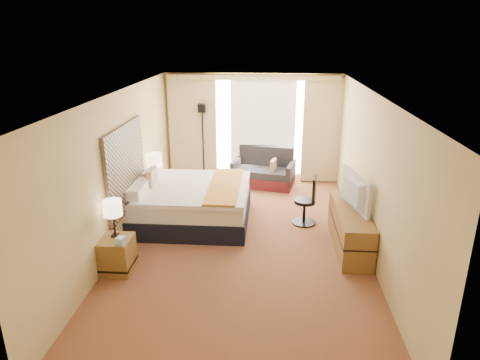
# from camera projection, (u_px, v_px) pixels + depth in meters

# --- Properties ---
(floor) EXTENTS (4.20, 7.00, 0.02)m
(floor) POSITION_uv_depth(u_px,v_px,m) (243.00, 243.00, 7.53)
(floor) COLOR #5D241A
(floor) RESTS_ON ground
(ceiling) EXTENTS (4.20, 7.00, 0.02)m
(ceiling) POSITION_uv_depth(u_px,v_px,m) (243.00, 94.00, 6.67)
(ceiling) COLOR silver
(ceiling) RESTS_ON wall_back
(wall_back) EXTENTS (4.20, 0.02, 2.60)m
(wall_back) POSITION_uv_depth(u_px,v_px,m) (253.00, 128.00, 10.40)
(wall_back) COLOR beige
(wall_back) RESTS_ON ground
(wall_front) EXTENTS (4.20, 0.02, 2.60)m
(wall_front) POSITION_uv_depth(u_px,v_px,m) (217.00, 296.00, 3.81)
(wall_front) COLOR beige
(wall_front) RESTS_ON ground
(wall_left) EXTENTS (0.02, 7.00, 2.60)m
(wall_left) POSITION_uv_depth(u_px,v_px,m) (120.00, 170.00, 7.25)
(wall_left) COLOR beige
(wall_left) RESTS_ON ground
(wall_right) EXTENTS (0.02, 7.00, 2.60)m
(wall_right) POSITION_uv_depth(u_px,v_px,m) (372.00, 176.00, 6.96)
(wall_right) COLOR beige
(wall_right) RESTS_ON ground
(headboard) EXTENTS (0.06, 1.85, 1.50)m
(headboard) POSITION_uv_depth(u_px,v_px,m) (126.00, 168.00, 7.44)
(headboard) COLOR black
(headboard) RESTS_ON wall_left
(nightstand_left) EXTENTS (0.45, 0.52, 0.55)m
(nightstand_left) POSITION_uv_depth(u_px,v_px,m) (118.00, 255.00, 6.58)
(nightstand_left) COLOR olive
(nightstand_left) RESTS_ON floor
(nightstand_right) EXTENTS (0.45, 0.52, 0.55)m
(nightstand_right) POSITION_uv_depth(u_px,v_px,m) (158.00, 196.00, 8.93)
(nightstand_right) COLOR olive
(nightstand_right) RESTS_ON floor
(media_dresser) EXTENTS (0.50, 1.80, 0.70)m
(media_dresser) POSITION_uv_depth(u_px,v_px,m) (350.00, 228.00, 7.29)
(media_dresser) COLOR olive
(media_dresser) RESTS_ON floor
(window) EXTENTS (2.30, 0.02, 2.30)m
(window) POSITION_uv_depth(u_px,v_px,m) (263.00, 127.00, 10.34)
(window) COLOR silver
(window) RESTS_ON wall_back
(curtains) EXTENTS (4.12, 0.19, 2.56)m
(curtains) POSITION_uv_depth(u_px,v_px,m) (252.00, 124.00, 10.25)
(curtains) COLOR beige
(curtains) RESTS_ON floor
(bed) EXTENTS (2.18, 1.99, 1.06)m
(bed) POSITION_uv_depth(u_px,v_px,m) (191.00, 203.00, 8.28)
(bed) COLOR black
(bed) RESTS_ON floor
(loveseat) EXTENTS (1.57, 1.06, 0.90)m
(loveseat) POSITION_uv_depth(u_px,v_px,m) (264.00, 173.00, 10.28)
(loveseat) COLOR #5A191E
(loveseat) RESTS_ON floor
(floor_lamp) EXTENTS (0.24, 0.24, 1.90)m
(floor_lamp) POSITION_uv_depth(u_px,v_px,m) (203.00, 127.00, 10.27)
(floor_lamp) COLOR black
(floor_lamp) RESTS_ON floor
(desk_chair) EXTENTS (0.46, 0.46, 0.96)m
(desk_chair) POSITION_uv_depth(u_px,v_px,m) (307.00, 203.00, 8.16)
(desk_chair) COLOR black
(desk_chair) RESTS_ON floor
(lamp_left) EXTENTS (0.28, 0.28, 0.60)m
(lamp_left) POSITION_uv_depth(u_px,v_px,m) (113.00, 209.00, 6.41)
(lamp_left) COLOR black
(lamp_left) RESTS_ON nightstand_left
(lamp_right) EXTENTS (0.30, 0.30, 0.64)m
(lamp_right) POSITION_uv_depth(u_px,v_px,m) (154.00, 160.00, 8.67)
(lamp_right) COLOR black
(lamp_right) RESTS_ON nightstand_right
(tissue_box) EXTENTS (0.15, 0.15, 0.11)m
(tissue_box) POSITION_uv_depth(u_px,v_px,m) (121.00, 241.00, 6.31)
(tissue_box) COLOR #9BD4F0
(tissue_box) RESTS_ON nightstand_left
(telephone) EXTENTS (0.24, 0.22, 0.08)m
(telephone) POSITION_uv_depth(u_px,v_px,m) (165.00, 179.00, 8.96)
(telephone) COLOR black
(telephone) RESTS_ON nightstand_right
(television) EXTENTS (0.38, 1.06, 0.61)m
(television) POSITION_uv_depth(u_px,v_px,m) (350.00, 191.00, 7.12)
(television) COLOR black
(television) RESTS_ON media_dresser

